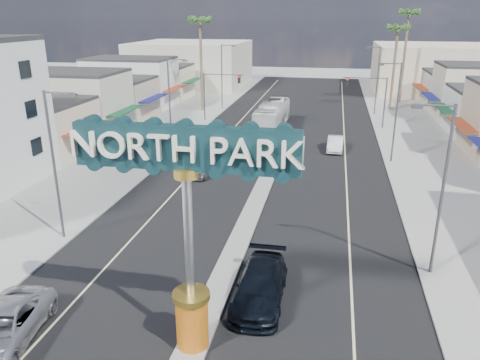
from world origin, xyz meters
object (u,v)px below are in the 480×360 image
at_px(traffic_signal_left, 218,88).
at_px(car_parked_right, 335,143).
at_px(traffic_signal_right, 370,92).
at_px(streetlight_l_far, 223,73).
at_px(suv_right, 260,286).
at_px(streetlight_l_near, 56,159).
at_px(streetlight_l_mid, 171,100).
at_px(palm_right_mid, 398,32).
at_px(suv_left, 4,326).
at_px(gateway_sign, 188,216).
at_px(streetlight_r_near, 440,183).
at_px(streetlight_r_mid, 395,108).
at_px(city_bus, 272,115).
at_px(streetlight_r_far, 376,77).
at_px(car_parked_left, 203,167).
at_px(palm_left_far, 200,26).
at_px(palm_right_far, 409,18).

distance_m(traffic_signal_left, car_parked_right, 18.59).
bearing_deg(traffic_signal_right, streetlight_l_far, 157.80).
bearing_deg(suv_right, streetlight_l_near, 161.10).
bearing_deg(car_parked_right, streetlight_l_mid, -167.23).
height_order(palm_right_mid, suv_left, palm_right_mid).
relative_size(gateway_sign, streetlight_l_mid, 1.02).
bearing_deg(traffic_signal_left, streetlight_l_near, -92.10).
distance_m(traffic_signal_left, suv_right, 39.97).
distance_m(traffic_signal_left, suv_left, 43.34).
relative_size(streetlight_l_mid, streetlight_r_near, 1.00).
relative_size(streetlight_r_mid, city_bus, 0.80).
xyz_separation_m(streetlight_r_far, city_bus, (-12.43, -10.54, -3.50)).
bearing_deg(suv_left, gateway_sign, 0.75).
relative_size(traffic_signal_right, streetlight_l_mid, 0.67).
distance_m(suv_right, city_bus, 35.88).
height_order(gateway_sign, city_bus, gateway_sign).
relative_size(streetlight_l_far, streetlight_r_mid, 1.00).
xyz_separation_m(traffic_signal_right, palm_right_mid, (3.82, 12.01, 6.33)).
distance_m(streetlight_r_mid, suv_right, 25.89).
distance_m(palm_right_mid, suv_right, 52.25).
height_order(palm_right_mid, suv_right, palm_right_mid).
bearing_deg(car_parked_left, streetlight_r_far, 67.00).
xyz_separation_m(gateway_sign, car_parked_left, (-5.50, 21.30, -5.21)).
bearing_deg(streetlight_l_far, suv_left, -87.01).
height_order(streetlight_l_mid, palm_right_mid, palm_right_mid).
bearing_deg(streetlight_r_far, city_bus, -139.71).
bearing_deg(streetlight_l_far, traffic_signal_right, -22.20).
distance_m(streetlight_l_near, streetlight_r_far, 46.90).
xyz_separation_m(suv_left, car_parked_right, (13.26, 32.34, -0.05)).
xyz_separation_m(traffic_signal_left, palm_left_far, (-3.82, 6.01, 7.22)).
height_order(streetlight_r_near, car_parked_left, streetlight_r_near).
bearing_deg(traffic_signal_left, palm_left_far, 122.43).
bearing_deg(streetlight_r_far, streetlight_r_near, -90.00).
bearing_deg(palm_right_far, streetlight_l_near, -116.06).
distance_m(traffic_signal_right, city_bus, 11.78).
height_order(streetlight_l_far, suv_right, streetlight_l_far).
bearing_deg(streetlight_l_far, streetlight_l_mid, -90.00).
distance_m(suv_left, car_parked_left, 22.57).
bearing_deg(streetlight_r_far, streetlight_l_mid, -133.48).
xyz_separation_m(gateway_sign, streetlight_r_near, (10.43, 8.02, -0.86)).
xyz_separation_m(streetlight_l_far, palm_left_far, (-2.57, -2.00, 6.43)).
height_order(car_parked_right, city_bus, city_bus).
bearing_deg(streetlight_r_mid, city_bus, 137.33).
xyz_separation_m(car_parked_right, city_bus, (-7.50, 8.30, 0.86)).
bearing_deg(streetlight_l_near, streetlight_l_mid, 90.00).
relative_size(streetlight_r_mid, palm_left_far, 0.69).
relative_size(palm_right_far, suv_left, 2.59).
bearing_deg(traffic_signal_left, car_parked_right, -36.42).
bearing_deg(traffic_signal_left, suv_right, -73.43).
bearing_deg(suv_right, car_parked_left, 113.14).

